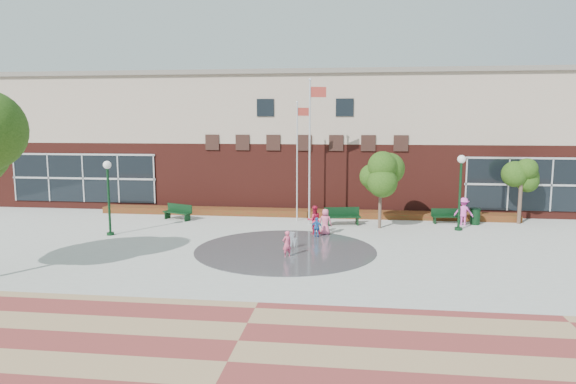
# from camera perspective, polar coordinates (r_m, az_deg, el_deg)

# --- Properties ---
(ground) EXTENTS (120.00, 120.00, 0.00)m
(ground) POSITION_cam_1_polar(r_m,az_deg,el_deg) (21.08, -1.36, -8.51)
(ground) COLOR #666056
(ground) RESTS_ON ground
(plaza_concrete) EXTENTS (46.00, 18.00, 0.01)m
(plaza_concrete) POSITION_cam_1_polar(r_m,az_deg,el_deg) (24.91, 0.00, -5.93)
(plaza_concrete) COLOR #A8A8A0
(plaza_concrete) RESTS_ON ground
(paver_band) EXTENTS (46.00, 6.00, 0.01)m
(paver_band) POSITION_cam_1_polar(r_m,az_deg,el_deg) (14.61, -5.55, -16.17)
(paver_band) COLOR maroon
(paver_band) RESTS_ON ground
(splash_pad) EXTENTS (8.40, 8.40, 0.01)m
(splash_pad) POSITION_cam_1_polar(r_m,az_deg,el_deg) (23.95, -0.30, -6.49)
(splash_pad) COLOR #383A3D
(splash_pad) RESTS_ON ground
(library_building) EXTENTS (44.40, 10.40, 9.20)m
(library_building) POSITION_cam_1_polar(r_m,az_deg,el_deg) (37.63, 2.55, 5.89)
(library_building) COLOR #4F1B15
(library_building) RESTS_ON ground
(flower_bed) EXTENTS (26.00, 1.20, 0.40)m
(flower_bed) POSITION_cam_1_polar(r_m,az_deg,el_deg) (32.30, 1.67, -2.73)
(flower_bed) COLOR maroon
(flower_bed) RESTS_ON ground
(flagpole_left) EXTENTS (0.79, 0.36, 7.12)m
(flagpole_left) POSITION_cam_1_polar(r_m,az_deg,el_deg) (30.35, 1.09, 4.13)
(flagpole_left) COLOR white
(flagpole_left) RESTS_ON ground
(flagpole_right) EXTENTS (0.99, 0.39, 8.34)m
(flagpole_right) POSITION_cam_1_polar(r_m,az_deg,el_deg) (29.31, 2.51, 5.35)
(flagpole_right) COLOR white
(flagpole_right) RESTS_ON ground
(lamp_left) EXTENTS (0.42, 0.42, 3.92)m
(lamp_left) POSITION_cam_1_polar(r_m,az_deg,el_deg) (28.16, -19.34, 0.27)
(lamp_left) COLOR black
(lamp_left) RESTS_ON ground
(lamp_right) EXTENTS (0.44, 0.44, 4.14)m
(lamp_right) POSITION_cam_1_polar(r_m,az_deg,el_deg) (29.28, 18.61, 0.85)
(lamp_right) COLOR black
(lamp_right) RESTS_ON ground
(bench_left) EXTENTS (1.96, 1.23, 0.96)m
(bench_left) POSITION_cam_1_polar(r_m,az_deg,el_deg) (31.78, -12.17, -2.52)
(bench_left) COLOR black
(bench_left) RESTS_ON ground
(bench_mid) EXTENTS (2.12, 1.00, 1.03)m
(bench_mid) POSITION_cam_1_polar(r_m,az_deg,el_deg) (29.63, 6.06, -3.09)
(bench_mid) COLOR black
(bench_mid) RESTS_ON ground
(bench_right) EXTENTS (1.79, 0.68, 0.88)m
(bench_right) POSITION_cam_1_polar(r_m,az_deg,el_deg) (31.39, 17.21, -2.87)
(bench_right) COLOR black
(bench_right) RESTS_ON ground
(trash_can) EXTENTS (0.59, 0.59, 0.97)m
(trash_can) POSITION_cam_1_polar(r_m,az_deg,el_deg) (31.55, 20.08, -2.56)
(trash_can) COLOR black
(trash_can) RESTS_ON ground
(tree_mid) EXTENTS (2.50, 2.50, 4.21)m
(tree_mid) POSITION_cam_1_polar(r_m,az_deg,el_deg) (28.75, 10.27, 2.00)
(tree_mid) COLOR #4A352B
(tree_mid) RESTS_ON ground
(tree_small_right) EXTENTS (2.31, 2.31, 3.95)m
(tree_small_right) POSITION_cam_1_polar(r_m,az_deg,el_deg) (32.44, 24.53, 1.75)
(tree_small_right) COLOR #4A352B
(tree_small_right) RESTS_ON ground
(water_jet_a) EXTENTS (0.39, 0.39, 0.76)m
(water_jet_a) POSITION_cam_1_polar(r_m,az_deg,el_deg) (24.19, 0.33, -6.35)
(water_jet_a) COLOR white
(water_jet_a) RESTS_ON ground
(water_jet_b) EXTENTS (0.22, 0.22, 0.49)m
(water_jet_b) POSITION_cam_1_polar(r_m,az_deg,el_deg) (24.17, 0.73, -6.37)
(water_jet_b) COLOR white
(water_jet_b) RESTS_ON ground
(child_splash) EXTENTS (0.52, 0.49, 1.19)m
(child_splash) POSITION_cam_1_polar(r_m,az_deg,el_deg) (22.60, -0.12, -5.82)
(child_splash) COLOR #E84F74
(child_splash) RESTS_ON ground
(adult_red) EXTENTS (0.91, 0.81, 1.54)m
(adult_red) POSITION_cam_1_polar(r_m,az_deg,el_deg) (27.10, 2.92, -3.14)
(adult_red) COLOR red
(adult_red) RESTS_ON ground
(adult_pink) EXTENTS (0.75, 0.56, 1.38)m
(adult_pink) POSITION_cam_1_polar(r_m,az_deg,el_deg) (27.08, 4.17, -3.33)
(adult_pink) COLOR #F06389
(adult_pink) RESTS_ON ground
(child_blue) EXTENTS (0.67, 0.41, 1.06)m
(child_blue) POSITION_cam_1_polar(r_m,az_deg,el_deg) (26.42, 3.22, -3.97)
(child_blue) COLOR blue
(child_blue) RESTS_ON ground
(person_bench) EXTENTS (1.16, 0.85, 1.62)m
(person_bench) POSITION_cam_1_polar(r_m,az_deg,el_deg) (31.06, 18.93, -2.08)
(person_bench) COLOR #ED4EC4
(person_bench) RESTS_ON ground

